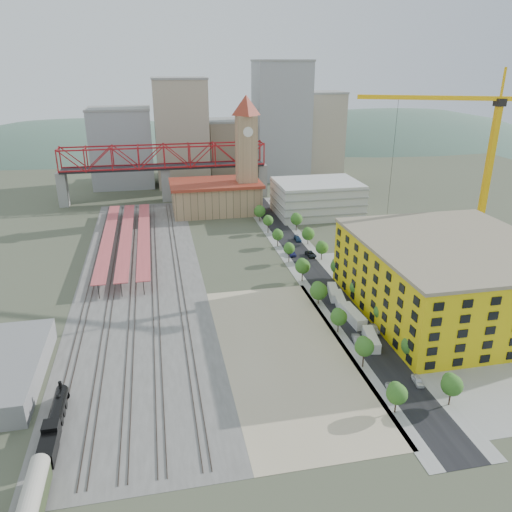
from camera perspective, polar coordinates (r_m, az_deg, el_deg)
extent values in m
plane|color=#474C38|center=(140.67, 1.75, -4.08)|extent=(400.00, 400.00, 0.00)
cube|color=#605E59|center=(153.51, -12.99, -2.37)|extent=(36.00, 165.00, 0.06)
cube|color=tan|center=(113.06, 3.47, -11.00)|extent=(28.00, 67.00, 0.06)
cube|color=black|center=(157.86, 6.17, -1.24)|extent=(12.00, 170.00, 0.06)
cube|color=gray|center=(156.36, 4.24, -1.40)|extent=(3.00, 170.00, 0.04)
cube|color=gray|center=(159.54, 8.05, -1.08)|extent=(3.00, 170.00, 0.04)
cube|color=gray|center=(141.24, 21.89, -5.62)|extent=(50.00, 90.00, 0.06)
cube|color=#382B23|center=(154.77, -18.44, -2.71)|extent=(0.12, 160.00, 0.18)
cube|color=#382B23|center=(154.58, -17.92, -2.67)|extent=(0.12, 160.00, 0.18)
cube|color=#382B23|center=(154.07, -16.24, -2.56)|extent=(0.12, 160.00, 0.18)
cube|color=#382B23|center=(153.94, -15.70, -2.52)|extent=(0.12, 160.00, 0.18)
cube|color=#382B23|center=(153.60, -14.01, -2.40)|extent=(0.12, 160.00, 0.18)
cube|color=#382B23|center=(153.52, -13.48, -2.36)|extent=(0.12, 160.00, 0.18)
cube|color=#382B23|center=(153.37, -11.78, -2.24)|extent=(0.12, 160.00, 0.18)
cube|color=#382B23|center=(153.34, -11.24, -2.20)|extent=(0.12, 160.00, 0.18)
cube|color=#382B23|center=(153.39, -9.17, -2.05)|extent=(0.12, 160.00, 0.18)
cube|color=#382B23|center=(153.43, -8.63, -2.01)|extent=(0.12, 160.00, 0.18)
cube|color=#D25055|center=(178.51, -16.54, 2.06)|extent=(4.00, 80.00, 0.25)
cylinder|color=black|center=(179.15, -16.48, 1.45)|extent=(0.24, 0.24, 4.00)
cube|color=#D25055|center=(178.03, -14.63, 2.21)|extent=(4.00, 80.00, 0.25)
cylinder|color=black|center=(178.67, -14.57, 1.60)|extent=(0.24, 0.24, 4.00)
cube|color=#D25055|center=(177.75, -12.70, 2.35)|extent=(4.00, 80.00, 0.25)
cylinder|color=black|center=(178.39, -12.65, 1.74)|extent=(0.24, 0.24, 4.00)
cube|color=tan|center=(213.97, -4.61, 6.61)|extent=(36.00, 22.00, 12.00)
cube|color=maroon|center=(212.40, -4.67, 8.31)|extent=(38.00, 24.00, 1.20)
cube|color=tan|center=(210.81, -1.09, 10.36)|extent=(8.00, 8.00, 40.00)
pyramid|color=maroon|center=(207.24, -1.15, 17.98)|extent=(12.00, 12.00, 8.00)
cylinder|color=white|center=(204.57, -0.90, 13.99)|extent=(4.00, 0.30, 4.00)
cube|color=silver|center=(211.18, 6.98, 6.60)|extent=(34.00, 26.00, 14.00)
cube|color=gray|center=(237.93, -21.20, 7.12)|extent=(4.00, 6.00, 15.00)
cube|color=gray|center=(239.71, 0.67, 8.67)|extent=(4.00, 6.00, 15.00)
cube|color=gray|center=(234.54, -10.25, 8.04)|extent=(4.00, 6.00, 15.00)
cube|color=black|center=(232.86, -10.38, 9.96)|extent=(90.00, 9.00, 1.00)
cube|color=yellow|center=(136.02, 21.34, -2.40)|extent=(44.00, 50.00, 18.00)
cube|color=gray|center=(132.74, 21.88, 1.31)|extent=(44.60, 50.60, 0.80)
cube|color=#9EA0A3|center=(267.10, -15.06, 11.80)|extent=(30.00, 25.00, 38.00)
cube|color=#B2A58C|center=(261.12, -8.51, 13.63)|extent=(26.00, 22.00, 52.00)
cube|color=gray|center=(280.30, -2.95, 12.08)|extent=(24.00, 24.00, 30.00)
cube|color=#9EA0A3|center=(273.67, 2.90, 15.03)|extent=(28.00, 22.00, 60.00)
cube|color=#B2A58C|center=(286.25, 7.40, 13.55)|extent=(22.00, 20.00, 44.00)
cube|color=brown|center=(288.70, -6.06, 11.87)|extent=(20.00, 20.00, 26.00)
ellipsoid|color=#4C6B59|center=(407.52, -18.08, 1.99)|extent=(396.00, 216.00, 180.00)
ellipsoid|color=#4C6B59|center=(418.51, -1.21, 0.09)|extent=(484.00, 264.00, 220.00)
ellipsoid|color=#4C6B59|center=(447.27, 14.10, 3.84)|extent=(418.00, 228.00, 190.00)
cylinder|color=black|center=(100.39, -21.75, -15.88)|extent=(2.36, 11.31, 2.36)
cube|color=black|center=(95.53, -22.35, -17.99)|extent=(2.64, 2.83, 3.02)
cylinder|color=black|center=(103.20, -21.47, -13.56)|extent=(0.66, 0.66, 1.51)
sphere|color=black|center=(101.19, -21.68, -14.69)|extent=(0.94, 0.94, 0.94)
cone|color=black|center=(106.30, -21.10, -14.43)|extent=(2.45, 1.51, 2.45)
cube|color=black|center=(92.69, -22.74, -19.90)|extent=(2.64, 5.65, 2.64)
cylinder|color=#ADA899|center=(82.37, -24.57, -24.56)|extent=(2.92, 16.96, 2.92)
cube|color=yellow|center=(170.29, 24.73, 7.12)|extent=(1.71, 1.71, 48.18)
cube|color=black|center=(166.71, 26.10, 15.48)|extent=(2.68, 2.68, 2.14)
cube|color=yellow|center=(162.91, 18.98, 16.75)|extent=(38.02, 16.90, 1.28)
cube|color=yellow|center=(166.43, 26.42, 17.30)|extent=(0.54, 0.54, 8.56)
cube|color=silver|center=(118.41, 13.03, -9.26)|extent=(3.98, 9.29, 2.47)
cube|color=silver|center=(127.12, 11.01, -6.73)|extent=(3.28, 10.54, 2.85)
cube|color=silver|center=(134.94, 9.52, -4.98)|extent=(3.87, 9.10, 2.41)
cube|color=silver|center=(138.88, 8.84, -4.14)|extent=(4.15, 9.16, 2.43)
imported|color=silver|center=(104.35, 15.48, -14.49)|extent=(2.20, 4.38, 1.43)
imported|color=gray|center=(118.30, 11.47, -9.41)|extent=(2.47, 5.02, 1.58)
imported|color=black|center=(141.42, 7.15, -3.76)|extent=(2.94, 5.68, 1.53)
imported|color=navy|center=(166.55, 4.06, 0.36)|extent=(2.44, 5.57, 1.59)
imported|color=silver|center=(108.14, 18.00, -13.42)|extent=(2.14, 4.18, 1.36)
imported|color=#929297|center=(123.80, 13.33, -8.13)|extent=(1.67, 4.33, 1.40)
imported|color=black|center=(166.00, 6.28, 0.19)|extent=(2.90, 5.61, 1.51)
imported|color=navy|center=(180.09, 4.78, 1.97)|extent=(2.10, 5.05, 1.46)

